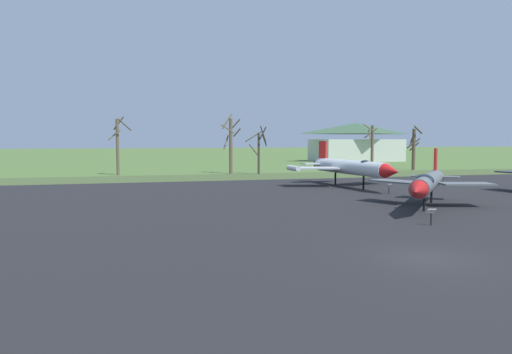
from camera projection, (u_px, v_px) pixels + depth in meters
ground_plane at (427, 259)px, 22.08m from camera, size 600.00×600.00×0.00m
asphalt_apron at (300, 209)px, 37.69m from camera, size 88.59×54.14×0.05m
grass_verge_strip at (218, 177)px, 69.48m from camera, size 148.59×12.00×0.06m
jet_fighter_front_left at (350, 167)px, 54.67m from camera, size 12.49×16.85×5.19m
info_placard_front_left at (389, 188)px, 48.03m from camera, size 0.60×0.41×1.03m
jet_fighter_rear_center at (428, 182)px, 38.32m from camera, size 11.08×12.28×4.61m
info_placard_rear_center at (431, 215)px, 30.37m from camera, size 0.58×0.40×1.09m
bare_tree_far_left at (118, 144)px, 73.69m from camera, size 3.48×3.49×8.91m
bare_tree_left_of_center at (231, 143)px, 77.01m from camera, size 3.15×3.15×9.49m
bare_tree_center at (259, 148)px, 75.80m from camera, size 3.31×3.35×7.51m
bare_tree_right_of_center at (372, 146)px, 83.20m from camera, size 2.87×2.88×8.07m
bare_tree_far_right at (414, 147)px, 86.76m from camera, size 2.46×2.86×7.85m
visitor_building at (356, 142)px, 123.02m from camera, size 22.35×13.61×9.53m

